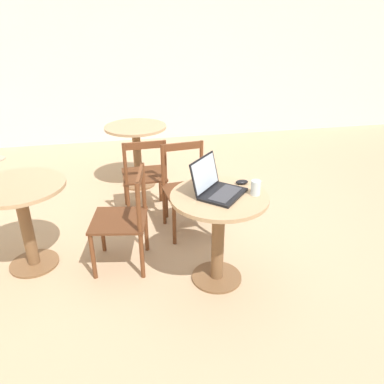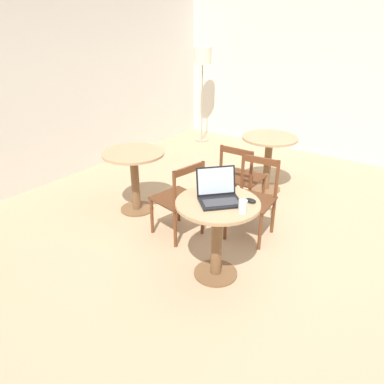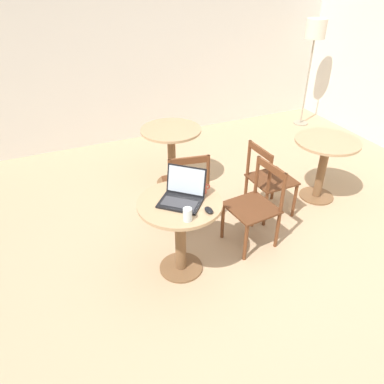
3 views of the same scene
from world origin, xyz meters
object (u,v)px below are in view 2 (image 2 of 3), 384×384
(mouse, at_px, (251,200))
(cafe_table_far, at_px, (134,168))
(cafe_table_near, at_px, (217,223))
(floor_lamp, at_px, (203,60))
(chair_far_front, at_px, (179,199))
(mug, at_px, (227,186))
(chair_near_right, at_px, (253,199))
(drinking_glass, at_px, (243,206))
(cafe_table_mid, at_px, (269,151))
(chair_mid_left, at_px, (241,178))
(laptop, at_px, (219,195))

(mouse, bearing_deg, cafe_table_far, 78.95)
(cafe_table_near, bearing_deg, cafe_table_far, 71.58)
(floor_lamp, bearing_deg, chair_far_front, -148.88)
(floor_lamp, distance_m, mug, 3.97)
(chair_near_right, height_order, chair_far_front, same)
(drinking_glass, bearing_deg, mug, 48.25)
(cafe_table_mid, relative_size, cafe_table_far, 1.00)
(cafe_table_far, relative_size, chair_near_right, 0.89)
(mouse, distance_m, drinking_glass, 0.21)
(chair_mid_left, xyz_separation_m, floor_lamp, (2.07, 2.03, 1.04))
(floor_lamp, height_order, mug, floor_lamp)
(chair_near_right, relative_size, laptop, 1.82)
(chair_mid_left, xyz_separation_m, chair_far_front, (-0.88, 0.25, 0.00))
(chair_mid_left, bearing_deg, floor_lamp, 44.36)
(cafe_table_far, bearing_deg, drinking_glass, -107.04)
(cafe_table_mid, xyz_separation_m, mouse, (-1.84, -0.70, 0.22))
(mug, relative_size, drinking_glass, 0.99)
(cafe_table_mid, distance_m, drinking_glass, 2.18)
(floor_lamp, bearing_deg, mouse, -139.25)
(chair_near_right, relative_size, floor_lamp, 0.50)
(chair_mid_left, height_order, floor_lamp, floor_lamp)
(chair_mid_left, height_order, drinking_glass, drinking_glass)
(cafe_table_near, bearing_deg, chair_mid_left, 20.29)
(laptop, bearing_deg, chair_mid_left, 20.23)
(floor_lamp, relative_size, mouse, 16.97)
(cafe_table_far, height_order, chair_mid_left, chair_mid_left)
(chair_near_right, xyz_separation_m, mouse, (-0.67, -0.31, 0.34))
(cafe_table_far, distance_m, floor_lamp, 3.12)
(chair_near_right, xyz_separation_m, chair_mid_left, (0.40, 0.37, 0.00))
(cafe_table_mid, xyz_separation_m, chair_near_right, (-1.17, -0.39, -0.12))
(cafe_table_far, relative_size, mug, 6.98)
(chair_mid_left, bearing_deg, cafe_table_near, -159.71)
(chair_far_front, distance_m, floor_lamp, 3.60)
(cafe_table_far, bearing_deg, cafe_table_near, -108.42)
(laptop, relative_size, mouse, 4.66)
(drinking_glass, bearing_deg, floor_lamp, 39.36)
(chair_near_right, bearing_deg, chair_mid_left, 42.56)
(chair_mid_left, distance_m, drinking_glass, 1.51)
(cafe_table_near, relative_size, cafe_table_far, 1.00)
(cafe_table_near, bearing_deg, drinking_glass, -98.86)
(cafe_table_far, distance_m, mug, 1.48)
(cafe_table_mid, bearing_deg, laptop, -166.67)
(chair_far_front, height_order, drinking_glass, drinking_glass)
(chair_far_front, bearing_deg, cafe_table_near, -116.78)
(chair_mid_left, relative_size, laptop, 1.82)
(chair_far_front, xyz_separation_m, mug, (-0.11, -0.65, 0.37))
(cafe_table_far, height_order, chair_far_front, chair_far_front)
(mouse, bearing_deg, chair_mid_left, 32.47)
(laptop, xyz_separation_m, mouse, (0.13, -0.24, -0.04))
(chair_mid_left, bearing_deg, cafe_table_mid, 1.68)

